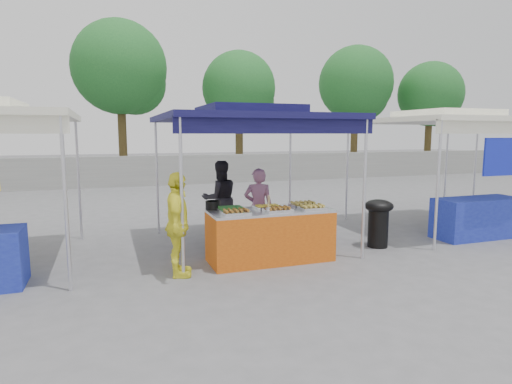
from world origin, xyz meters
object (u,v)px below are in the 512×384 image
object	(u,v)px
vendor_table	(270,235)
helper_man	(220,199)
wok_burner	(378,219)
customer_person	(178,225)
cooking_pot	(213,205)
vendor_woman	(258,208)

from	to	relation	value
vendor_table	helper_man	size ratio (longest dim) A/B	1.30
helper_man	vendor_table	bearing A→B (deg)	96.97
wok_burner	customer_person	distance (m)	3.77
cooking_pot	vendor_table	bearing A→B (deg)	-22.04
wok_burner	helper_man	size ratio (longest dim) A/B	0.58
wok_burner	vendor_table	bearing A→B (deg)	160.35
customer_person	vendor_woman	bearing A→B (deg)	-42.73
vendor_table	vendor_woman	size ratio (longest dim) A/B	1.38
cooking_pot	customer_person	world-z (taller)	customer_person
wok_burner	customer_person	xyz separation A→B (m)	(-3.73, -0.42, 0.24)
wok_burner	helper_man	world-z (taller)	helper_man
helper_man	wok_burner	bearing A→B (deg)	141.74
cooking_pot	helper_man	xyz separation A→B (m)	(0.54, 1.60, -0.15)
helper_man	customer_person	distance (m)	2.54
cooking_pot	wok_burner	size ratio (longest dim) A/B	0.27
vendor_woman	customer_person	xyz separation A→B (m)	(-1.67, -1.20, 0.04)
vendor_table	helper_man	bearing A→B (deg)	99.63
vendor_woman	helper_man	size ratio (longest dim) A/B	0.94
cooking_pot	vendor_woman	bearing A→B (deg)	29.97
vendor_table	vendor_woman	xyz separation A→B (m)	(0.13, 0.93, 0.30)
vendor_table	customer_person	bearing A→B (deg)	-169.95
vendor_table	vendor_woman	world-z (taller)	vendor_woman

